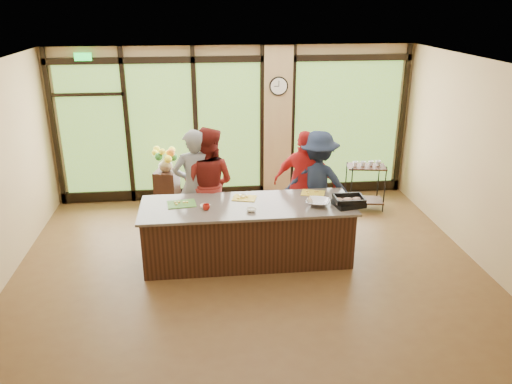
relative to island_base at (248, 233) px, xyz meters
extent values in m
plane|color=brown|center=(0.00, -0.30, -0.44)|extent=(7.00, 7.00, 0.00)
plane|color=white|center=(0.00, -0.30, 2.56)|extent=(7.00, 7.00, 0.00)
plane|color=tan|center=(0.00, 2.70, 1.06)|extent=(7.00, 0.00, 7.00)
plane|color=tan|center=(3.50, -0.30, 1.06)|extent=(0.00, 6.00, 6.00)
cube|color=tan|center=(0.85, 2.64, 1.06)|extent=(0.55, 0.12, 3.00)
cube|color=black|center=(0.00, 2.65, 2.31)|extent=(6.90, 0.08, 0.12)
cube|color=black|center=(0.00, 2.65, -0.32)|extent=(6.90, 0.08, 0.20)
cube|color=#19D83F|center=(-2.70, 2.60, 2.39)|extent=(0.30, 0.04, 0.14)
cube|color=#345C20|center=(-2.70, 2.67, 1.01)|extent=(1.20, 0.02, 2.50)
cube|color=#345C20|center=(-1.40, 2.67, 1.01)|extent=(1.20, 0.02, 2.50)
cube|color=#345C20|center=(-0.10, 2.67, 1.01)|extent=(1.20, 0.02, 2.50)
cube|color=#345C20|center=(2.25, 2.67, 1.01)|extent=(2.10, 0.02, 2.50)
cube|color=black|center=(-3.40, 2.65, 1.06)|extent=(0.08, 0.08, 3.00)
cube|color=black|center=(-2.05, 2.65, 1.06)|extent=(0.08, 0.08, 3.00)
cube|color=black|center=(-0.75, 2.65, 1.06)|extent=(0.08, 0.08, 3.00)
cube|color=black|center=(0.55, 2.65, 1.06)|extent=(0.08, 0.08, 3.00)
cube|color=black|center=(1.15, 2.65, 1.06)|extent=(0.08, 0.08, 3.00)
cube|color=black|center=(3.40, 2.65, 1.06)|extent=(0.08, 0.08, 3.00)
cube|color=black|center=(0.00, 0.00, 0.00)|extent=(3.10, 1.00, 0.88)
cube|color=#6C6259|center=(0.00, 0.00, 0.46)|extent=(3.20, 1.10, 0.04)
cylinder|color=black|center=(0.85, 2.57, 1.81)|extent=(0.36, 0.04, 0.36)
cylinder|color=white|center=(0.85, 2.55, 1.81)|extent=(0.31, 0.01, 0.31)
cube|color=black|center=(0.85, 2.55, 1.86)|extent=(0.01, 0.00, 0.11)
cube|color=black|center=(0.80, 2.55, 1.81)|extent=(0.09, 0.00, 0.01)
imported|color=slate|center=(-0.79, 0.77, 0.51)|extent=(0.77, 0.59, 1.91)
imported|color=maroon|center=(-0.57, 0.86, 0.52)|extent=(1.15, 1.04, 1.91)
imported|color=red|center=(1.05, 0.86, 0.46)|extent=(1.14, 0.81, 1.80)
imported|color=#1B243B|center=(1.26, 0.80, 0.47)|extent=(1.33, 1.03, 1.81)
cube|color=black|center=(1.50, -0.21, 0.52)|extent=(0.49, 0.41, 0.08)
imported|color=silver|center=(1.04, -0.14, 0.52)|extent=(0.44, 0.44, 0.09)
cube|color=#4B8A32|center=(-0.98, 0.12, 0.49)|extent=(0.45, 0.36, 0.01)
cube|color=gold|center=(-0.02, 0.25, 0.49)|extent=(0.41, 0.35, 0.01)
cube|color=gold|center=(1.08, 0.34, 0.49)|extent=(0.43, 0.37, 0.01)
imported|color=white|center=(-0.63, -0.06, 0.50)|extent=(0.19, 0.19, 0.05)
imported|color=white|center=(0.03, -0.26, 0.50)|extent=(0.15, 0.15, 0.04)
imported|color=white|center=(-0.04, 0.34, 0.49)|extent=(0.15, 0.15, 0.03)
imported|color=#AB1B11|center=(-0.62, -0.13, 0.52)|extent=(0.14, 0.14, 0.09)
cube|color=black|center=(-1.33, 2.04, -0.04)|extent=(0.50, 0.50, 0.81)
imported|color=olive|center=(-1.33, 2.04, 0.51)|extent=(0.35, 0.35, 0.27)
cube|color=black|center=(2.41, 1.73, -0.26)|extent=(0.76, 0.51, 0.03)
cube|color=black|center=(2.41, 1.73, 0.42)|extent=(0.76, 0.51, 0.03)
cylinder|color=black|center=(2.09, 1.54, 0.01)|extent=(0.02, 0.02, 0.91)
cylinder|color=black|center=(2.73, 1.54, 0.01)|extent=(0.02, 0.02, 0.91)
cylinder|color=black|center=(2.09, 1.91, 0.01)|extent=(0.02, 0.02, 0.91)
cylinder|color=black|center=(2.73, 1.91, 0.01)|extent=(0.02, 0.02, 0.91)
imported|color=silver|center=(2.19, 1.73, 0.48)|extent=(0.12, 0.12, 0.09)
imported|color=silver|center=(2.34, 1.73, 0.48)|extent=(0.12, 0.12, 0.09)
imported|color=silver|center=(2.49, 1.73, 0.48)|extent=(0.12, 0.12, 0.09)
imported|color=silver|center=(2.63, 1.73, 0.48)|extent=(0.12, 0.12, 0.09)
camera|label=1|loc=(-0.63, -6.87, 3.37)|focal=35.00mm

